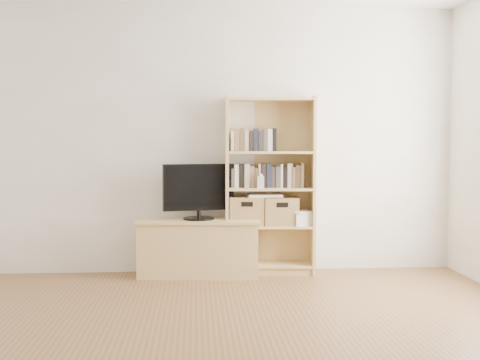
{
  "coord_description": "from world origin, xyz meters",
  "views": [
    {
      "loc": [
        -0.31,
        -3.41,
        1.27
      ],
      "look_at": [
        0.08,
        1.9,
        0.94
      ],
      "focal_mm": 45.0,
      "sensor_mm": 36.0,
      "label": 1
    }
  ],
  "objects": [
    {
      "name": "laptop",
      "position": [
        0.35,
        2.34,
        0.76
      ],
      "size": [
        0.33,
        0.24,
        0.03
      ],
      "primitive_type": "cube",
      "rotation": [
        0.0,
        0.0,
        0.03
      ],
      "color": "white",
      "rests_on": "basket_left"
    },
    {
      "name": "magazine_stack",
      "position": [
        0.7,
        2.32,
        0.53
      ],
      "size": [
        0.22,
        0.28,
        0.12
      ],
      "primitive_type": "cube",
      "rotation": [
        0.0,
        0.0,
        0.18
      ],
      "color": "silver",
      "rests_on": "bookshelf"
    },
    {
      "name": "books_row_mid",
      "position": [
        0.41,
        2.37,
        0.96
      ],
      "size": [
        0.89,
        0.23,
        0.24
      ],
      "primitive_type": "cube",
      "rotation": [
        0.0,
        0.0,
        -0.07
      ],
      "color": "#514C46",
      "rests_on": "bookshelf"
    },
    {
      "name": "front_wall",
      "position": [
        0.0,
        -2.5,
        1.3
      ],
      "size": [
        4.5,
        0.02,
        2.6
      ],
      "primitive_type": "cube",
      "color": "silver",
      "rests_on": "floor"
    },
    {
      "name": "baby_monitor",
      "position": [
        0.3,
        2.26,
        0.89
      ],
      "size": [
        0.07,
        0.05,
        0.11
      ],
      "primitive_type": "cube",
      "rotation": [
        0.0,
        0.0,
        -0.2
      ],
      "color": "white",
      "rests_on": "bookshelf"
    },
    {
      "name": "basket_right",
      "position": [
        0.51,
        2.33,
        0.61
      ],
      "size": [
        0.34,
        0.28,
        0.27
      ],
      "primitive_type": "cube",
      "rotation": [
        0.0,
        0.0,
        -0.05
      ],
      "color": "olive",
      "rests_on": "bookshelf"
    },
    {
      "name": "tv_stand",
      "position": [
        -0.29,
        2.29,
        0.26
      ],
      "size": [
        1.16,
        0.51,
        0.52
      ],
      "primitive_type": "cube",
      "rotation": [
        0.0,
        0.0,
        -0.08
      ],
      "color": "tan",
      "rests_on": "floor"
    },
    {
      "name": "back_wall",
      "position": [
        0.0,
        2.5,
        1.3
      ],
      "size": [
        4.5,
        0.02,
        2.6
      ],
      "primitive_type": "cube",
      "color": "silver",
      "rests_on": "floor"
    },
    {
      "name": "television",
      "position": [
        -0.29,
        2.29,
        0.81
      ],
      "size": [
        0.68,
        0.19,
        0.54
      ],
      "primitive_type": "cube",
      "rotation": [
        0.0,
        0.0,
        0.21
      ],
      "color": "black",
      "rests_on": "tv_stand"
    },
    {
      "name": "bookshelf",
      "position": [
        0.41,
        2.35,
        0.86
      ],
      "size": [
        0.88,
        0.37,
        1.71
      ],
      "primitive_type": "cube",
      "rotation": [
        0.0,
        0.0,
        -0.08
      ],
      "color": "tan",
      "rests_on": "floor"
    },
    {
      "name": "basket_left",
      "position": [
        0.18,
        2.36,
        0.61
      ],
      "size": [
        0.35,
        0.29,
        0.27
      ],
      "primitive_type": "cube",
      "rotation": [
        0.0,
        0.0,
        -0.06
      ],
      "color": "olive",
      "rests_on": "bookshelf"
    },
    {
      "name": "books_row_upper",
      "position": [
        0.22,
        2.38,
        1.29
      ],
      "size": [
        0.38,
        0.16,
        0.19
      ],
      "primitive_type": "cube",
      "rotation": [
        0.0,
        0.0,
        -0.08
      ],
      "color": "#514C46",
      "rests_on": "bookshelf"
    }
  ]
}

